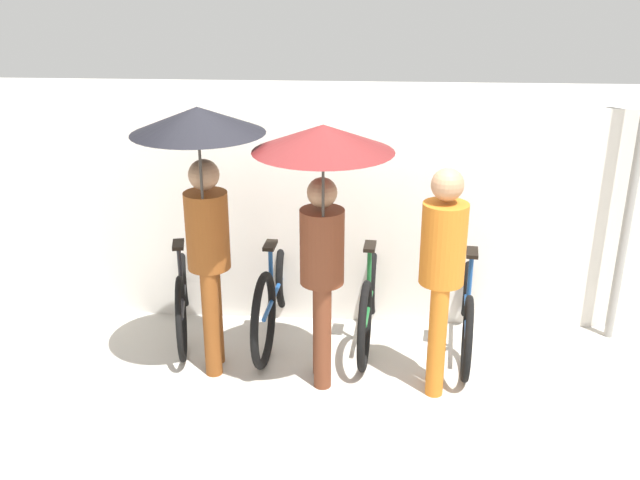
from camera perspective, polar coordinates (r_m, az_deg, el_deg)
ground_plane at (r=5.03m, az=-0.80°, el=-15.17°), size 30.00×30.00×0.00m
back_wall at (r=6.09m, az=0.40°, el=1.94°), size 10.39×0.12×1.92m
parked_bicycle_0 at (r=6.22m, az=-10.88°, el=-3.96°), size 0.51×1.63×1.05m
parked_bicycle_1 at (r=6.05m, az=-3.56°, el=-4.03°), size 0.44×1.80×1.03m
parked_bicycle_2 at (r=5.99m, az=4.02°, el=-4.56°), size 0.44×1.68×0.98m
parked_bicycle_3 at (r=6.02m, az=11.65°, el=-5.07°), size 0.44×1.73×1.02m
pedestrian_leading at (r=5.06m, az=-9.41°, el=5.13°), size 0.92×0.92×2.09m
pedestrian_center at (r=4.83m, az=0.22°, el=4.11°), size 0.95×0.95×2.01m
pedestrian_trailing at (r=5.08m, az=9.73°, el=-1.99°), size 0.32×0.32×1.70m
awning_pole at (r=6.15m, az=23.70°, el=3.62°), size 0.07×0.07×2.60m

